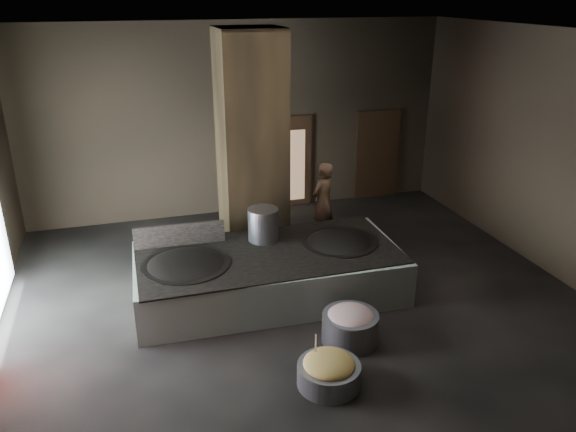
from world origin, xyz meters
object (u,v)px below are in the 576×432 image
object	(u,v)px
wok_left	(186,268)
cook	(323,201)
hearth_platform	(269,274)
veg_basin	(329,375)
meat_basin	(350,328)
stock_pot	(263,224)
wok_right	(339,246)

from	to	relation	value
wok_left	cook	bearing A→B (deg)	32.90
hearth_platform	veg_basin	xyz separation A→B (m)	(0.15, -2.67, -0.24)
hearth_platform	meat_basin	bearing A→B (deg)	-63.33
meat_basin	cook	bearing A→B (deg)	76.47
stock_pot	cook	xyz separation A→B (m)	(1.69, 1.47, -0.26)
wok_left	meat_basin	xyz separation A→B (m)	(2.28, -1.74, -0.51)
wok_left	cook	world-z (taller)	cook
stock_pot	wok_left	bearing A→B (deg)	-158.20
hearth_platform	wok_right	distance (m)	1.39
veg_basin	cook	bearing A→B (deg)	71.22
veg_basin	meat_basin	world-z (taller)	meat_basin
cook	veg_basin	xyz separation A→B (m)	(-1.59, -4.69, -0.70)
veg_basin	hearth_platform	bearing A→B (deg)	93.23
wok_left	stock_pot	bearing A→B (deg)	21.80
cook	meat_basin	distance (m)	3.97
wok_right	meat_basin	xyz separation A→B (m)	(-0.52, -1.84, -0.51)
wok_right	stock_pot	xyz separation A→B (m)	(-1.30, 0.50, 0.38)
wok_left	stock_pot	world-z (taller)	stock_pot
hearth_platform	wok_right	world-z (taller)	wok_right
stock_pot	cook	bearing A→B (deg)	40.88
hearth_platform	cook	world-z (taller)	cook
stock_pot	meat_basin	bearing A→B (deg)	-71.64
hearth_platform	wok_left	bearing A→B (deg)	-176.13
cook	meat_basin	xyz separation A→B (m)	(-0.92, -3.81, -0.63)
hearth_platform	wok_left	size ratio (longest dim) A/B	3.17
hearth_platform	meat_basin	xyz separation A→B (m)	(0.83, -1.79, -0.16)
cook	wok_left	bearing A→B (deg)	1.17
stock_pot	cook	distance (m)	2.26
wok_right	cook	world-z (taller)	cook
wok_left	veg_basin	size ratio (longest dim) A/B	1.65
cook	veg_basin	size ratio (longest dim) A/B	1.96
meat_basin	wok_left	bearing A→B (deg)	142.58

